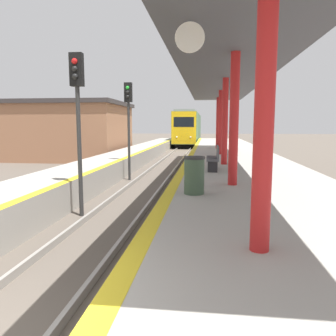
{
  "coord_description": "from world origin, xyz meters",
  "views": [
    {
      "loc": [
        2.59,
        -2.59,
        2.63
      ],
      "look_at": [
        0.66,
        13.35,
        0.53
      ],
      "focal_mm": 35.0,
      "sensor_mm": 36.0,
      "label": 1
    }
  ],
  "objects": [
    {
      "name": "signal_mid",
      "position": [
        -1.14,
        12.7,
        3.21
      ],
      "size": [
        0.36,
        0.31,
        4.6
      ],
      "color": "#2D2D2D",
      "rests_on": "ground"
    },
    {
      "name": "station_building",
      "position": [
        -8.26,
        22.34,
        2.22
      ],
      "size": [
        8.74,
        7.73,
        4.42
      ],
      "color": "#9E6B4C",
      "rests_on": "ground"
    },
    {
      "name": "train",
      "position": [
        0.0,
        43.14,
        2.22
      ],
      "size": [
        2.75,
        20.72,
        4.37
      ],
      "color": "black",
      "rests_on": "ground"
    },
    {
      "name": "bench",
      "position": [
        2.84,
        9.79,
        1.43
      ],
      "size": [
        0.44,
        1.53,
        0.92
      ],
      "color": "#4C4C51",
      "rests_on": "platform_right"
    },
    {
      "name": "trash_bin",
      "position": [
        2.27,
        5.39,
        1.41
      ],
      "size": [
        0.52,
        0.52,
        0.93
      ],
      "color": "#384C38",
      "rests_on": "platform_right"
    },
    {
      "name": "station_canopy",
      "position": [
        3.3,
        11.72,
        4.58
      ],
      "size": [
        3.6,
        24.8,
        3.86
      ],
      "color": "red",
      "rests_on": "platform_right"
    },
    {
      "name": "signal_near",
      "position": [
        -1.04,
        6.33,
        3.21
      ],
      "size": [
        0.36,
        0.31,
        4.6
      ],
      "color": "#2D2D2D",
      "rests_on": "ground"
    }
  ]
}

